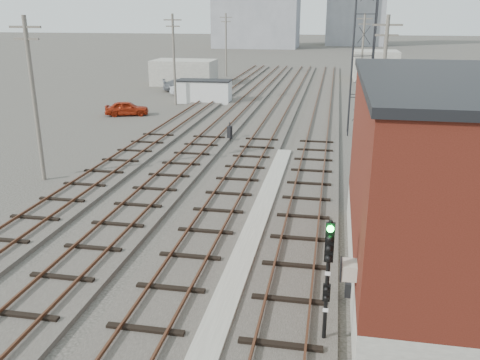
% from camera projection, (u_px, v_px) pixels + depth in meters
% --- Properties ---
extents(ground, '(320.00, 320.00, 0.00)m').
position_uv_depth(ground, '(306.00, 88.00, 64.24)').
color(ground, '#282621').
rests_on(ground, ground).
extents(track_right, '(3.20, 90.00, 0.39)m').
position_uv_depth(track_right, '(320.00, 121.00, 44.18)').
color(track_right, '#332D28').
rests_on(track_right, ground).
extents(track_mid_right, '(3.20, 90.00, 0.39)m').
position_uv_depth(track_mid_right, '(275.00, 119.00, 44.88)').
color(track_mid_right, '#332D28').
rests_on(track_mid_right, ground).
extents(track_mid_left, '(3.20, 90.00, 0.39)m').
position_uv_depth(track_mid_left, '(230.00, 118.00, 45.58)').
color(track_mid_left, '#332D28').
rests_on(track_mid_left, ground).
extents(track_left, '(3.20, 90.00, 0.39)m').
position_uv_depth(track_left, '(188.00, 116.00, 46.27)').
color(track_left, '#332D28').
rests_on(track_left, ground).
extents(platform_curb, '(0.90, 28.00, 0.26)m').
position_uv_depth(platform_curb, '(251.00, 239.00, 21.20)').
color(platform_curb, gray).
rests_on(platform_curb, ground).
extents(brick_building, '(6.54, 12.20, 7.22)m').
position_uv_depth(brick_building, '(447.00, 185.00, 17.01)').
color(brick_building, gray).
rests_on(brick_building, ground).
extents(lattice_tower, '(1.60, 1.60, 15.00)m').
position_uv_depth(lattice_tower, '(364.00, 35.00, 37.60)').
color(lattice_tower, black).
rests_on(lattice_tower, ground).
extents(utility_pole_left_a, '(1.80, 0.24, 9.00)m').
position_uv_depth(utility_pole_left_a, '(34.00, 96.00, 27.59)').
color(utility_pole_left_a, '#595147').
rests_on(utility_pole_left_a, ground).
extents(utility_pole_left_b, '(1.80, 0.24, 9.00)m').
position_uv_depth(utility_pole_left_b, '(174.00, 57.00, 50.92)').
color(utility_pole_left_b, '#595147').
rests_on(utility_pole_left_b, ground).
extents(utility_pole_left_c, '(1.80, 0.24, 9.00)m').
position_uv_depth(utility_pole_left_c, '(226.00, 43.00, 74.24)').
color(utility_pole_left_c, '#595147').
rests_on(utility_pole_left_c, ground).
extents(utility_pole_right_a, '(1.80, 0.24, 9.00)m').
position_uv_depth(utility_pole_right_a, '(382.00, 85.00, 31.74)').
color(utility_pole_right_a, '#595147').
rests_on(utility_pole_right_a, ground).
extents(utility_pole_right_b, '(1.80, 0.24, 9.00)m').
position_uv_depth(utility_pole_right_b, '(362.00, 51.00, 59.73)').
color(utility_pole_right_b, '#595147').
rests_on(utility_pole_right_b, ground).
extents(shed_left, '(8.00, 5.00, 3.20)m').
position_uv_depth(shed_left, '(184.00, 72.00, 66.53)').
color(shed_left, gray).
rests_on(shed_left, ground).
extents(shed_right, '(6.00, 6.00, 4.00)m').
position_uv_depth(shed_right, '(376.00, 65.00, 71.37)').
color(shed_right, gray).
rests_on(shed_right, ground).
extents(signal_mast, '(0.40, 0.41, 3.86)m').
position_uv_depth(signal_mast, '(328.00, 275.00, 14.00)').
color(signal_mast, gray).
rests_on(signal_mast, ground).
extents(switch_stand, '(0.38, 0.38, 1.29)m').
position_uv_depth(switch_stand, '(230.00, 132.00, 37.81)').
color(switch_stand, black).
rests_on(switch_stand, ground).
extents(site_trailer, '(5.74, 2.63, 2.39)m').
position_uv_depth(site_trailer, '(204.00, 91.00, 53.47)').
color(site_trailer, silver).
rests_on(site_trailer, ground).
extents(car_red, '(4.26, 2.74, 1.35)m').
position_uv_depth(car_red, '(127.00, 108.00, 46.94)').
color(car_red, '#9A240E').
rests_on(car_red, ground).
extents(car_silver, '(4.62, 2.50, 1.45)m').
position_uv_depth(car_silver, '(189.00, 90.00, 57.71)').
color(car_silver, '#B0B3B8').
rests_on(car_silver, ground).
extents(car_grey, '(5.49, 3.63, 1.48)m').
position_uv_depth(car_grey, '(184.00, 85.00, 61.34)').
color(car_grey, slate).
rests_on(car_grey, ground).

